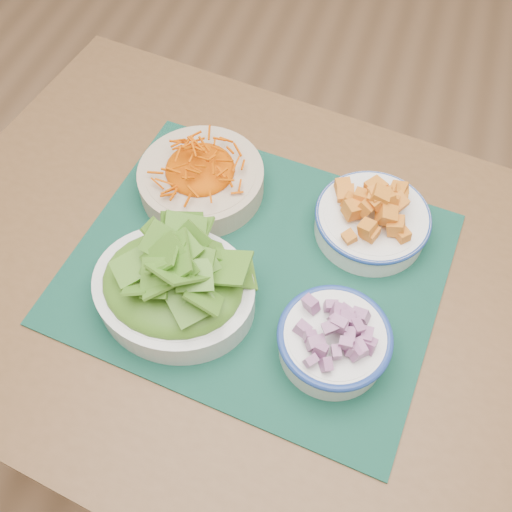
{
  "coord_description": "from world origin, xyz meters",
  "views": [
    {
      "loc": [
        0.1,
        -0.62,
        1.49
      ],
      "look_at": [
        -0.03,
        -0.19,
        0.78
      ],
      "focal_mm": 40.0,
      "sensor_mm": 36.0,
      "label": 1
    }
  ],
  "objects_px": {
    "lettuce_bowl": "(173,283)",
    "squash_bowl": "(373,216)",
    "placemat": "(256,267)",
    "carrot_bowl": "(201,174)",
    "table": "(272,315)",
    "onion_bowl": "(334,339)"
  },
  "relations": [
    {
      "from": "squash_bowl",
      "to": "onion_bowl",
      "type": "xyz_separation_m",
      "value": [
        -0.01,
        -0.22,
        -0.0
      ]
    },
    {
      "from": "lettuce_bowl",
      "to": "onion_bowl",
      "type": "xyz_separation_m",
      "value": [
        0.23,
        -0.01,
        -0.01
      ]
    },
    {
      "from": "carrot_bowl",
      "to": "lettuce_bowl",
      "type": "distance_m",
      "value": 0.21
    },
    {
      "from": "onion_bowl",
      "to": "squash_bowl",
      "type": "bearing_deg",
      "value": 87.37
    },
    {
      "from": "table",
      "to": "squash_bowl",
      "type": "distance_m",
      "value": 0.23
    },
    {
      "from": "squash_bowl",
      "to": "placemat",
      "type": "bearing_deg",
      "value": -142.0
    },
    {
      "from": "lettuce_bowl",
      "to": "squash_bowl",
      "type": "bearing_deg",
      "value": 43.52
    },
    {
      "from": "lettuce_bowl",
      "to": "onion_bowl",
      "type": "relative_size",
      "value": 1.57
    },
    {
      "from": "carrot_bowl",
      "to": "squash_bowl",
      "type": "relative_size",
      "value": 1.0
    },
    {
      "from": "lettuce_bowl",
      "to": "onion_bowl",
      "type": "bearing_deg",
      "value": 0.95
    },
    {
      "from": "carrot_bowl",
      "to": "squash_bowl",
      "type": "xyz_separation_m",
      "value": [
        0.28,
        0.0,
        0.0
      ]
    },
    {
      "from": "table",
      "to": "placemat",
      "type": "relative_size",
      "value": 2.28
    },
    {
      "from": "placemat",
      "to": "carrot_bowl",
      "type": "relative_size",
      "value": 2.6
    },
    {
      "from": "table",
      "to": "onion_bowl",
      "type": "xyz_separation_m",
      "value": [
        0.11,
        -0.08,
        0.15
      ]
    },
    {
      "from": "squash_bowl",
      "to": "onion_bowl",
      "type": "relative_size",
      "value": 1.35
    },
    {
      "from": "table",
      "to": "lettuce_bowl",
      "type": "xyz_separation_m",
      "value": [
        -0.13,
        -0.07,
        0.16
      ]
    },
    {
      "from": "carrot_bowl",
      "to": "table",
      "type": "bearing_deg",
      "value": -39.77
    },
    {
      "from": "carrot_bowl",
      "to": "squash_bowl",
      "type": "height_order",
      "value": "squash_bowl"
    },
    {
      "from": "carrot_bowl",
      "to": "lettuce_bowl",
      "type": "xyz_separation_m",
      "value": [
        0.04,
        -0.21,
        0.02
      ]
    },
    {
      "from": "placemat",
      "to": "onion_bowl",
      "type": "height_order",
      "value": "onion_bowl"
    },
    {
      "from": "placemat",
      "to": "table",
      "type": "bearing_deg",
      "value": -23.03
    },
    {
      "from": "table",
      "to": "carrot_bowl",
      "type": "bearing_deg",
      "value": 148.08
    }
  ]
}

